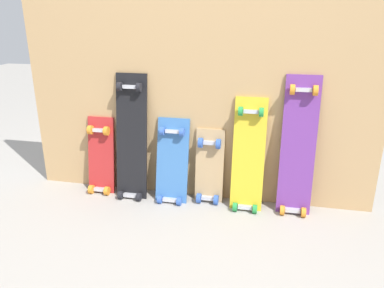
% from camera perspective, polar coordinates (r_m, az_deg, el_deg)
% --- Properties ---
extents(ground_plane, '(12.00, 12.00, 0.00)m').
position_cam_1_polar(ground_plane, '(2.68, 0.32, -8.22)').
color(ground_plane, '#9E9991').
extents(plywood_wall_panel, '(2.38, 0.04, 1.45)m').
position_cam_1_polar(plywood_wall_panel, '(2.49, 0.68, 7.47)').
color(plywood_wall_panel, tan).
rests_on(plywood_wall_panel, ground).
extents(skateboard_red, '(0.20, 0.16, 0.61)m').
position_cam_1_polar(skateboard_red, '(2.77, -13.73, -2.34)').
color(skateboard_red, '#B22626').
rests_on(skateboard_red, ground).
extents(skateboard_black, '(0.22, 0.20, 0.93)m').
position_cam_1_polar(skateboard_black, '(2.61, -9.23, 0.28)').
color(skateboard_black, black).
rests_on(skateboard_black, ground).
extents(skateboard_blue, '(0.22, 0.20, 0.64)m').
position_cam_1_polar(skateboard_blue, '(2.57, -3.07, -3.31)').
color(skateboard_blue, '#386BAD').
rests_on(skateboard_blue, ground).
extents(skateboard_natural, '(0.19, 0.14, 0.57)m').
position_cam_1_polar(skateboard_natural, '(2.56, 2.63, -4.03)').
color(skateboard_natural, tan).
rests_on(skateboard_natural, ground).
extents(skateboard_yellow, '(0.21, 0.20, 0.81)m').
position_cam_1_polar(skateboard_yellow, '(2.47, 8.56, -2.41)').
color(skateboard_yellow, gold).
rests_on(skateboard_yellow, ground).
extents(skateboard_purple, '(0.22, 0.19, 0.95)m').
position_cam_1_polar(skateboard_purple, '(2.45, 15.83, -1.12)').
color(skateboard_purple, '#6B338C').
rests_on(skateboard_purple, ground).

